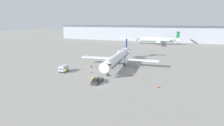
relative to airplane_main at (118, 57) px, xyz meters
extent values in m
plane|color=gray|center=(1.09, -20.89, -3.44)|extent=(600.00, 600.00, 0.00)
cube|color=#9EA3AD|center=(1.09, 99.11, 2.68)|extent=(180.00, 16.00, 12.25)
cube|color=#4C515B|center=(1.09, 99.11, 9.41)|extent=(180.00, 16.80, 1.20)
cylinder|color=silver|center=(0.04, -0.70, 0.02)|extent=(5.01, 27.38, 3.26)
cone|color=silver|center=(1.00, -15.59, 0.02)|extent=(3.43, 2.82, 3.26)
cube|color=black|center=(0.94, -14.54, 0.59)|extent=(2.81, 0.88, 0.44)
cone|color=silver|center=(-0.95, 14.68, 0.02)|extent=(3.16, 3.77, 2.94)
cube|color=navy|center=(0.04, -0.70, -1.04)|extent=(4.51, 24.64, 0.20)
cube|color=silver|center=(8.39, 1.21, -0.71)|extent=(13.78, 3.43, 0.36)
cube|color=silver|center=(-8.48, 0.12, -0.71)|extent=(13.78, 3.43, 0.36)
cylinder|color=#ADADB7|center=(1.57, 10.86, 0.43)|extent=(1.57, 2.81, 1.40)
cylinder|color=#ADADB7|center=(-2.95, 10.57, 0.43)|extent=(1.57, 2.81, 1.40)
cube|color=navy|center=(-0.99, 15.40, 3.75)|extent=(0.38, 2.21, 4.20)
cube|color=silver|center=(-0.99, 15.40, 5.85)|extent=(7.66, 2.28, 0.20)
cylinder|color=black|center=(0.86, -13.29, -2.53)|extent=(0.24, 0.24, 1.83)
cylinder|color=black|center=(0.86, -13.29, -3.24)|extent=(0.80, 0.80, 0.40)
cylinder|color=black|center=(-2.20, 1.12, -2.53)|extent=(0.24, 0.24, 1.83)
cylinder|color=black|center=(-2.20, 1.12, -3.24)|extent=(0.80, 0.80, 0.40)
cylinder|color=black|center=(2.04, 1.40, -2.53)|extent=(0.24, 0.24, 1.83)
cylinder|color=black|center=(2.04, 1.40, -3.24)|extent=(0.80, 0.80, 0.40)
cube|color=#2D2D33|center=(0.53, -20.46, -2.98)|extent=(1.89, 4.60, 0.92)
cube|color=black|center=(0.53, -21.47, -2.17)|extent=(1.33, 1.66, 0.70)
cube|color=black|center=(0.53, -18.25, -3.12)|extent=(1.70, 0.30, 0.55)
cube|color=#232326|center=(-15.07, -14.08, -3.22)|extent=(1.97, 3.14, 0.45)
cube|color=#B7BCC6|center=(-15.07, -14.08, -2.14)|extent=(1.97, 3.14, 1.71)
cube|color=navy|center=(-15.07, -15.67, -2.14)|extent=(1.38, 0.04, 0.36)
cube|color=#232838|center=(-0.93, -20.44, -3.05)|extent=(0.32, 0.20, 0.78)
cube|color=yellow|center=(-0.93, -20.44, -2.35)|extent=(0.40, 0.24, 0.62)
sphere|color=tan|center=(-0.93, -20.44, -1.93)|extent=(0.23, 0.23, 0.23)
cube|color=#232838|center=(-8.65, -5.93, -2.99)|extent=(0.32, 0.20, 0.89)
cube|color=orange|center=(-8.65, -5.93, -2.19)|extent=(0.40, 0.24, 0.71)
sphere|color=tan|center=(-8.65, -5.93, -1.71)|extent=(0.26, 0.26, 0.26)
cube|color=#232838|center=(-13.29, -15.74, -3.05)|extent=(0.32, 0.20, 0.78)
cube|color=yellow|center=(-13.29, -15.74, -2.35)|extent=(0.40, 0.24, 0.62)
sphere|color=tan|center=(-13.29, -15.74, -1.93)|extent=(0.23, 0.23, 0.23)
cube|color=black|center=(-5.61, -11.75, -3.42)|extent=(0.68, 0.68, 0.04)
cone|color=orange|center=(-5.61, -11.75, -3.00)|extent=(0.49, 0.49, 0.80)
cube|color=black|center=(7.79, -11.09, -3.42)|extent=(0.63, 0.63, 0.04)
cone|color=orange|center=(7.79, -11.09, -3.07)|extent=(0.45, 0.45, 0.66)
cube|color=black|center=(17.02, -18.14, -3.42)|extent=(0.54, 0.54, 0.04)
cone|color=orange|center=(17.02, -18.14, -3.09)|extent=(0.39, 0.39, 0.63)
cylinder|color=silver|center=(6.60, 74.58, 0.10)|extent=(25.20, 5.24, 3.30)
cone|color=silver|center=(-7.19, 73.50, 0.10)|extent=(2.89, 3.49, 3.30)
cube|color=black|center=(-6.13, 73.58, 0.68)|extent=(0.92, 2.85, 0.44)
cone|color=silver|center=(20.88, 75.69, 0.10)|extent=(3.85, 3.24, 2.97)
cube|color=#19723F|center=(6.60, 74.58, -0.97)|extent=(22.68, 4.71, 0.20)
cube|color=silver|center=(8.52, 66.05, -0.64)|extent=(4.28, 14.21, 0.36)
cube|color=silver|center=(7.17, 83.30, -0.64)|extent=(4.28, 14.21, 0.36)
cylinder|color=#ADADB7|center=(17.28, 72.85, 0.52)|extent=(3.15, 2.23, 2.00)
cylinder|color=#ADADB7|center=(16.88, 77.94, 0.52)|extent=(3.15, 2.23, 2.00)
cube|color=#19723F|center=(21.60, 75.75, 4.25)|extent=(2.21, 0.41, 5.00)
cube|color=silver|center=(21.60, 75.75, 6.75)|extent=(2.50, 9.11, 0.20)
cylinder|color=black|center=(-4.87, 73.68, -2.49)|extent=(0.24, 0.24, 1.89)
cylinder|color=black|center=(-4.87, 73.68, -3.24)|extent=(0.80, 0.80, 0.40)
cylinder|color=black|center=(8.28, 76.86, -2.49)|extent=(0.24, 0.24, 1.89)
cylinder|color=black|center=(8.28, 76.86, -3.24)|extent=(0.80, 0.80, 0.40)
cylinder|color=black|center=(8.61, 72.58, -2.49)|extent=(0.24, 0.24, 1.89)
cylinder|color=black|center=(8.61, 72.58, -3.24)|extent=(0.80, 0.80, 0.40)
camera|label=1|loc=(20.31, -62.67, 13.25)|focal=28.00mm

